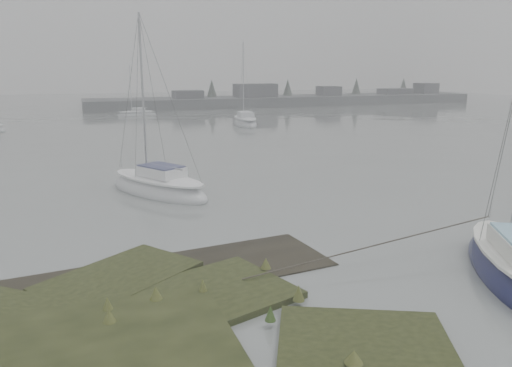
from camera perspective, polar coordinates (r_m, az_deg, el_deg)
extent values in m
plane|color=slate|center=(39.21, -12.57, 4.58)|extent=(160.00, 160.00, 0.00)
cube|color=#4C4F51|center=(77.09, 3.92, 9.37)|extent=(60.00, 8.00, 1.60)
cube|color=#424247|center=(71.19, -7.80, 9.61)|extent=(4.00, 3.00, 2.20)
cube|color=#424247|center=(73.89, -0.09, 10.17)|extent=(6.00, 3.00, 3.00)
cube|color=#424247|center=(78.73, 8.30, 10.03)|extent=(3.00, 3.00, 2.50)
cube|color=#424247|center=(85.01, 15.57, 9.75)|extent=(5.00, 3.00, 2.00)
cube|color=#424247|center=(88.57, 18.81, 9.91)|extent=(3.00, 3.00, 2.80)
cone|color=#384238|center=(74.01, -5.07, 10.43)|extent=(2.00, 2.00, 3.50)
cone|color=#384238|center=(77.92, 3.64, 10.59)|extent=(2.00, 2.00, 3.50)
cone|color=#384238|center=(83.38, 11.37, 10.53)|extent=(2.00, 2.00, 3.50)
cone|color=#384238|center=(88.33, 16.47, 10.39)|extent=(2.00, 2.00, 3.50)
ellipsoid|color=silver|center=(23.20, -11.09, -0.85)|extent=(4.83, 6.24, 1.48)
ellipsoid|color=white|center=(23.07, -11.15, 0.57)|extent=(4.09, 5.37, 0.42)
cube|color=white|center=(22.80, -10.78, 1.38)|extent=(2.19, 2.46, 0.43)
cube|color=#1A1D48|center=(22.75, -10.80, 1.98)|extent=(2.02, 2.26, 0.07)
cylinder|color=#939399|center=(23.18, -12.82, 9.99)|extent=(0.10, 0.10, 6.95)
cylinder|color=#939399|center=(22.62, -10.52, 1.92)|extent=(1.31, 2.13, 0.08)
ellipsoid|color=#A1A5AA|center=(50.08, -1.25, 6.81)|extent=(2.77, 6.37, 1.50)
ellipsoid|color=white|center=(50.02, -1.25, 7.49)|extent=(2.27, 5.53, 0.42)
cube|color=white|center=(49.72, -1.19, 7.89)|extent=(1.57, 2.26, 0.44)
cube|color=#B6B9C3|center=(49.70, -1.19, 8.17)|extent=(1.46, 2.07, 0.07)
cylinder|color=#939399|center=(50.56, -1.45, 11.90)|extent=(0.10, 0.10, 7.05)
cylinder|color=#939399|center=(49.53, -1.15, 8.15)|extent=(0.38, 2.46, 0.08)
ellipsoid|color=#A5A9AF|center=(61.11, -13.44, 7.58)|extent=(4.52, 1.52, 1.09)
ellipsoid|color=white|center=(61.07, -13.46, 7.98)|extent=(3.94, 1.22, 0.31)
cube|color=white|center=(61.07, -13.29, 8.25)|extent=(1.55, 0.98, 0.32)
cube|color=silver|center=(61.06, -13.30, 8.42)|extent=(1.42, 0.91, 0.05)
cylinder|color=#939399|center=(60.84, -14.15, 10.58)|extent=(0.07, 0.07, 5.15)
cylinder|color=#939399|center=(61.07, -13.18, 8.42)|extent=(1.80, 0.07, 0.06)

